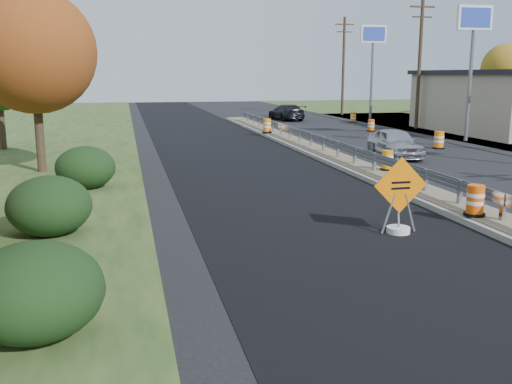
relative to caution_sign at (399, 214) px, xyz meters
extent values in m
plane|color=black|center=(2.88, 1.84, -0.50)|extent=(140.00, 140.00, 0.00)
cube|color=black|center=(-1.52, 11.84, -0.49)|extent=(7.20, 120.00, 0.01)
cube|color=gray|center=(2.88, 9.84, -0.41)|extent=(1.60, 55.00, 0.18)
cube|color=brown|center=(2.88, 9.84, -0.30)|extent=(1.25, 55.00, 0.05)
cube|color=silver|center=(2.88, -0.16, 0.08)|extent=(0.10, 0.15, 0.70)
cube|color=silver|center=(2.88, 1.84, 0.08)|extent=(0.10, 0.15, 0.70)
cube|color=silver|center=(2.88, 3.84, 0.08)|extent=(0.10, 0.15, 0.70)
cube|color=silver|center=(2.88, 5.84, 0.08)|extent=(0.10, 0.15, 0.70)
cube|color=silver|center=(2.88, 7.84, 0.08)|extent=(0.10, 0.15, 0.70)
cube|color=silver|center=(2.88, 9.84, 0.08)|extent=(0.10, 0.15, 0.70)
cube|color=silver|center=(2.88, 11.84, 0.08)|extent=(0.10, 0.15, 0.70)
cube|color=silver|center=(2.88, 13.84, 0.08)|extent=(0.10, 0.15, 0.70)
cube|color=silver|center=(2.88, 15.84, 0.08)|extent=(0.10, 0.15, 0.70)
cube|color=silver|center=(2.88, 17.84, 0.08)|extent=(0.10, 0.15, 0.70)
cube|color=silver|center=(2.88, 19.84, 0.08)|extent=(0.10, 0.15, 0.70)
cube|color=silver|center=(2.88, 21.84, 0.08)|extent=(0.10, 0.15, 0.70)
cube|color=silver|center=(2.88, 23.84, 0.08)|extent=(0.10, 0.15, 0.70)
cube|color=silver|center=(2.88, 25.84, 0.08)|extent=(0.10, 0.15, 0.70)
cube|color=silver|center=(2.88, 27.84, 0.08)|extent=(0.10, 0.15, 0.70)
cube|color=silver|center=(2.88, 29.84, 0.08)|extent=(0.10, 0.15, 0.70)
cube|color=silver|center=(2.88, 31.84, 0.08)|extent=(0.10, 0.15, 0.70)
cube|color=silver|center=(2.88, 33.84, 0.08)|extent=(0.10, 0.15, 0.70)
cube|color=silver|center=(2.88, 10.84, 0.28)|extent=(0.04, 46.00, 0.34)
cube|color=silver|center=(2.88, 10.84, 0.20)|extent=(0.06, 46.00, 0.03)
cube|color=silver|center=(2.88, 10.84, 0.36)|extent=(0.06, 46.00, 0.03)
cube|color=black|center=(14.93, 21.84, 1.10)|extent=(0.08, 7.20, 2.20)
cylinder|color=slate|center=(13.38, 17.84, 2.90)|extent=(0.22, 0.22, 6.80)
cube|color=white|center=(13.38, 17.84, 6.70)|extent=(2.20, 0.25, 1.40)
cube|color=#263FB2|center=(13.38, 17.84, 6.70)|extent=(1.90, 0.30, 1.10)
cylinder|color=slate|center=(13.38, 31.84, 2.90)|extent=(0.22, 0.22, 6.80)
cube|color=white|center=(13.38, 31.84, 6.70)|extent=(2.20, 0.25, 1.40)
cube|color=#263FB2|center=(13.38, 31.84, 6.70)|extent=(1.90, 0.30, 1.10)
cylinder|color=#473523|center=(14.38, 25.84, 4.20)|extent=(0.26, 0.26, 9.40)
cube|color=#473523|center=(14.38, 25.84, 8.20)|extent=(1.90, 0.12, 0.12)
cube|color=#473523|center=(14.38, 25.84, 7.50)|extent=(1.50, 0.10, 0.10)
cylinder|color=#473523|center=(14.38, 40.84, 4.20)|extent=(0.26, 0.26, 9.40)
cube|color=#473523|center=(14.38, 40.84, 8.20)|extent=(1.90, 0.12, 0.12)
cube|color=#473523|center=(14.38, 40.84, 7.50)|extent=(1.50, 0.10, 0.10)
ellipsoid|color=black|center=(-8.12, -4.16, 0.26)|extent=(2.09, 2.09, 1.52)
ellipsoid|color=black|center=(-8.62, 1.84, 0.26)|extent=(2.09, 2.09, 1.52)
ellipsoid|color=black|center=(-8.12, 7.84, 0.26)|extent=(2.09, 2.09, 1.52)
cylinder|color=#473523|center=(-10.12, 11.84, 1.15)|extent=(0.36, 0.36, 3.30)
sphere|color=#945219|center=(-10.12, 11.84, 4.37)|extent=(4.95, 4.95, 4.95)
cylinder|color=#473523|center=(-13.12, 19.84, 0.93)|extent=(0.36, 0.36, 2.86)
cylinder|color=#473523|center=(28.88, 35.84, 1.04)|extent=(0.36, 0.36, 3.08)
sphere|color=#9D6A21|center=(28.88, 35.84, 4.05)|extent=(4.62, 4.62, 4.62)
cylinder|color=white|center=(0.00, 0.00, -0.42)|extent=(0.60, 0.60, 0.17)
cube|color=slate|center=(-0.30, 0.00, 0.03)|extent=(0.35, 0.05, 1.03)
cube|color=slate|center=(0.30, 0.00, 0.03)|extent=(0.35, 0.05, 1.03)
cube|color=slate|center=(0.00, 0.05, 0.03)|extent=(0.04, 0.26, 1.05)
cube|color=orange|center=(0.00, 0.00, 0.75)|extent=(1.43, 0.04, 1.43)
cube|color=black|center=(0.00, -0.02, 0.83)|extent=(0.51, 0.01, 0.05)
cube|color=black|center=(0.00, -0.02, 0.68)|extent=(0.51, 0.01, 0.05)
cylinder|color=black|center=(2.44, 0.42, -0.23)|extent=(0.57, 0.57, 0.08)
cylinder|color=#FA590A|center=(2.44, 0.42, 0.17)|extent=(0.46, 0.46, 0.80)
cylinder|color=white|center=(2.44, 0.42, 0.30)|extent=(0.47, 0.47, 0.11)
cylinder|color=white|center=(2.44, 0.42, 0.09)|extent=(0.47, 0.47, 0.11)
cylinder|color=black|center=(3.43, 7.82, -0.23)|extent=(0.55, 0.55, 0.07)
cylinder|color=orange|center=(3.43, 7.82, 0.15)|extent=(0.44, 0.44, 0.76)
cylinder|color=white|center=(3.43, 7.82, 0.27)|extent=(0.45, 0.45, 0.10)
cylinder|color=white|center=(3.43, 7.82, 0.07)|extent=(0.45, 0.45, 0.10)
cylinder|color=black|center=(2.33, 23.26, -0.23)|extent=(0.62, 0.62, 0.08)
cylinder|color=orange|center=(2.33, 23.26, 0.21)|extent=(0.50, 0.50, 0.87)
cylinder|color=white|center=(2.33, 23.26, 0.35)|extent=(0.51, 0.51, 0.11)
cylinder|color=white|center=(2.33, 23.26, 0.13)|extent=(0.51, 0.51, 0.11)
cylinder|color=black|center=(9.93, 15.05, -0.46)|extent=(0.64, 0.64, 0.09)
cylinder|color=orange|center=(9.93, 15.05, -0.01)|extent=(0.51, 0.51, 0.90)
cylinder|color=white|center=(9.93, 15.05, 0.14)|extent=(0.53, 0.53, 0.12)
cylinder|color=white|center=(9.93, 15.05, -0.10)|extent=(0.53, 0.53, 0.12)
cylinder|color=black|center=(10.35, 24.87, -0.46)|extent=(0.58, 0.58, 0.08)
cylinder|color=#FF5C0A|center=(10.35, 24.87, -0.06)|extent=(0.46, 0.46, 0.81)
cylinder|color=white|center=(10.35, 24.87, 0.08)|extent=(0.47, 0.47, 0.11)
cylinder|color=white|center=(10.35, 24.87, -0.14)|extent=(0.47, 0.47, 0.11)
cylinder|color=black|center=(12.08, 32.35, -0.46)|extent=(0.58, 0.58, 0.08)
cylinder|color=orange|center=(12.08, 32.35, -0.05)|extent=(0.47, 0.47, 0.82)
cylinder|color=white|center=(12.08, 32.35, 0.08)|extent=(0.48, 0.48, 0.11)
cylinder|color=white|center=(12.08, 32.35, -0.13)|extent=(0.48, 0.48, 0.11)
imported|color=#BABABF|center=(6.08, 12.55, 0.21)|extent=(1.98, 4.26, 1.41)
imported|color=black|center=(7.24, 35.94, 0.20)|extent=(2.47, 4.98, 1.39)
camera|label=1|loc=(-6.67, -12.88, 3.49)|focal=40.00mm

